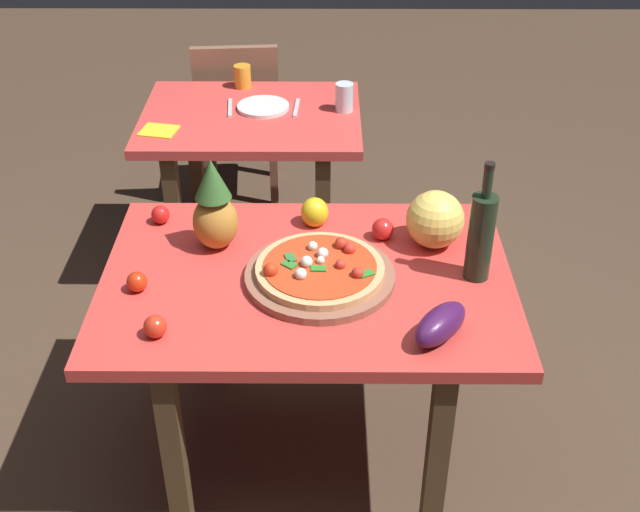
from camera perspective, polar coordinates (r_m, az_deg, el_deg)
name	(u,v)px	position (r m, az deg, el deg)	size (l,w,h in m)	color
ground_plane	(309,447)	(2.89, -0.79, -13.30)	(10.00, 10.00, 0.00)	#4C3828
display_table	(307,300)	(2.46, -0.91, -3.10)	(1.22, 0.85, 0.73)	#4F3923
background_table	(252,140)	(3.48, -4.81, 8.13)	(0.91, 0.70, 0.73)	#4F3923
dining_chair	(238,112)	(4.07, -5.77, 10.06)	(0.43, 0.43, 0.85)	#8D5944
pizza_board	(320,276)	(2.38, -0.01, -1.42)	(0.44, 0.44, 0.03)	#8D5944
pizza	(320,268)	(2.36, -0.01, -0.85)	(0.38, 0.38, 0.06)	#E4A56C
wine_bottle	(481,236)	(2.36, 11.27, 1.40)	(0.08, 0.08, 0.37)	#1E2D1C
pineapple_left	(214,209)	(2.48, -7.45, 3.33)	(0.14, 0.14, 0.30)	#BB7F30
melon	(435,219)	(2.52, 8.11, 2.57)	(0.18, 0.18, 0.18)	#F1D15E
bell_pepper	(315,212)	(2.62, -0.38, 3.10)	(0.09, 0.09, 0.10)	yellow
eggplant	(440,324)	(2.17, 8.47, -4.77)	(0.20, 0.09, 0.09)	#401748
tomato_at_corner	(160,215)	(2.69, -11.17, 2.88)	(0.06, 0.06, 0.06)	red
tomato_near_board	(137,282)	(2.38, -12.77, -1.78)	(0.06, 0.06, 0.06)	red
tomato_by_bottle	(155,326)	(2.20, -11.53, -4.88)	(0.06, 0.06, 0.06)	red
tomato_beside_pepper	(383,229)	(2.56, 4.44, 1.91)	(0.07, 0.07, 0.07)	red
drinking_glass_juice	(243,76)	(3.68, -5.47, 12.48)	(0.07, 0.07, 0.10)	orange
drinking_glass_water	(344,97)	(3.43, 1.72, 11.12)	(0.07, 0.07, 0.12)	silver
dinner_plate	(263,107)	(3.47, -4.02, 10.43)	(0.22, 0.22, 0.02)	white
fork_utensil	(230,108)	(3.49, -6.35, 10.34)	(0.02, 0.18, 0.01)	silver
knife_utensil	(296,108)	(3.47, -1.67, 10.39)	(0.02, 0.18, 0.01)	silver
napkin_folded	(159,131)	(3.33, -11.28, 8.65)	(0.14, 0.12, 0.01)	yellow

